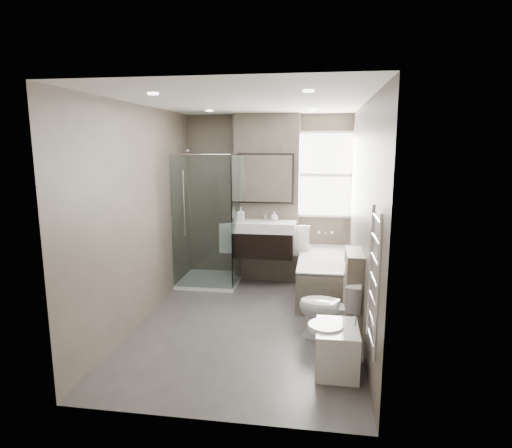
% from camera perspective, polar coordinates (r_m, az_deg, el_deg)
% --- Properties ---
extents(room, '(2.70, 3.90, 2.70)m').
position_cam_1_polar(room, '(4.98, -1.07, 0.86)').
color(room, '#44413F').
rests_on(room, ground).
extents(vanity_pier, '(1.00, 0.25, 2.60)m').
position_cam_1_polar(vanity_pier, '(6.71, 1.46, 3.39)').
color(vanity_pier, '#5B5247').
rests_on(vanity_pier, ground).
extents(vanity, '(0.95, 0.47, 0.66)m').
position_cam_1_polar(vanity, '(6.47, 1.05, -1.92)').
color(vanity, black).
rests_on(vanity, vanity_pier).
extents(mirror_cabinet, '(0.86, 0.08, 0.76)m').
position_cam_1_polar(mirror_cabinet, '(6.52, 1.29, 6.09)').
color(mirror_cabinet, black).
rests_on(mirror_cabinet, vanity_pier).
extents(towel_left, '(0.24, 0.06, 0.44)m').
position_cam_1_polar(towel_left, '(6.55, -3.84, -1.97)').
color(towel_left, white).
rests_on(towel_left, vanity_pier).
extents(towel_right, '(0.24, 0.06, 0.44)m').
position_cam_1_polar(towel_right, '(6.41, 6.00, -2.29)').
color(towel_right, white).
rests_on(towel_right, vanity_pier).
extents(shower_enclosure, '(0.90, 0.90, 2.00)m').
position_cam_1_polar(shower_enclosure, '(6.59, -5.55, -3.95)').
color(shower_enclosure, white).
rests_on(shower_enclosure, ground).
extents(bathtub, '(0.75, 1.60, 0.57)m').
position_cam_1_polar(bathtub, '(6.21, 9.19, -6.64)').
color(bathtub, '#5B5247').
rests_on(bathtub, ground).
extents(window, '(0.98, 0.06, 1.33)m').
position_cam_1_polar(window, '(6.73, 9.26, 6.48)').
color(window, white).
rests_on(window, room).
extents(toilet, '(0.79, 0.56, 0.73)m').
position_cam_1_polar(toilet, '(4.88, 9.89, -10.96)').
color(toilet, white).
rests_on(toilet, ground).
extents(cistern_box, '(0.19, 0.55, 1.00)m').
position_cam_1_polar(cistern_box, '(4.89, 12.78, -9.30)').
color(cistern_box, '#5B5247').
rests_on(cistern_box, ground).
extents(bidet, '(0.47, 0.55, 0.57)m').
position_cam_1_polar(bidet, '(4.31, 10.63, -15.88)').
color(bidet, white).
rests_on(bidet, ground).
extents(towel_radiator, '(0.03, 0.49, 1.10)m').
position_cam_1_polar(towel_radiator, '(3.42, 15.48, -7.18)').
color(towel_radiator, silver).
rests_on(towel_radiator, room).
extents(soap_bottle_a, '(0.09, 0.10, 0.21)m').
position_cam_1_polar(soap_bottle_a, '(6.43, -2.05, 1.31)').
color(soap_bottle_a, white).
rests_on(soap_bottle_a, vanity).
extents(soap_bottle_b, '(0.11, 0.11, 0.14)m').
position_cam_1_polar(soap_bottle_b, '(6.47, 2.45, 1.07)').
color(soap_bottle_b, white).
rests_on(soap_bottle_b, vanity).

